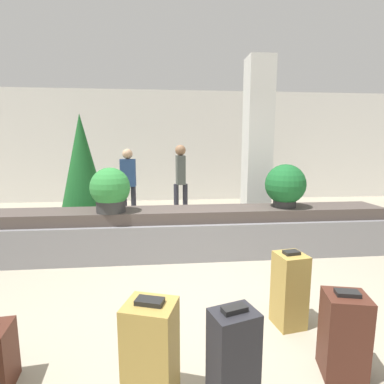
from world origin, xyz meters
The scene contains 14 objects.
ground_plane centered at (0.00, 0.00, 0.00)m, with size 18.00×18.00×0.00m, color #9E937F.
back_wall centered at (0.00, 6.14, 1.60)m, with size 18.00×0.06×3.20m.
carousel centered at (0.00, 1.57, 0.34)m, with size 6.08×0.75×0.71m.
pillar centered at (1.33, 2.67, 1.60)m, with size 0.46×0.46×3.20m.
suitcase_0 centered at (0.70, -0.34, 0.35)m, with size 0.29×0.29×0.72m.
suitcase_1 centered at (0.85, -0.96, 0.31)m, with size 0.34×0.32×0.64m.
suitcase_2 centered at (-0.52, -1.09, 0.35)m, with size 0.37×0.34×0.73m.
suitcase_5 centered at (-0.05, -1.32, 0.38)m, with size 0.30×0.25×0.79m.
potted_plant_0 centered at (1.42, 1.54, 1.04)m, with size 0.61×0.61×0.66m.
potted_plant_1 centered at (-1.17, 1.45, 1.02)m, with size 0.56×0.56×0.63m.
traveler_0 centered at (-0.04, 3.75, 0.98)m, with size 0.31×0.33×1.65m.
traveler_1 centered at (1.95, 4.28, 1.01)m, with size 0.34×0.36×1.69m.
traveler_2 centered at (-1.18, 3.79, 0.92)m, with size 0.33×0.22×1.57m.
decorated_tree centered at (-1.88, 2.81, 1.19)m, with size 0.93×0.93×2.20m.
Camera 1 is at (-0.43, -2.79, 1.66)m, focal length 28.00 mm.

